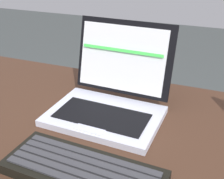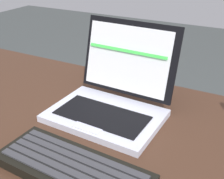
# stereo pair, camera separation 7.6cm
# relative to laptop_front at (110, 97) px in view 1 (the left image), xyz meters

# --- Properties ---
(desk) EXTENTS (1.60, 0.73, 0.71)m
(desk) POSITION_rel_laptop_front_xyz_m (0.01, -0.11, -0.14)
(desk) COLOR #43291C
(desk) RESTS_ON ground
(laptop_front) EXTENTS (0.32, 0.28, 0.25)m
(laptop_front) POSITION_rel_laptop_front_xyz_m (0.00, 0.00, 0.00)
(laptop_front) COLOR silver
(laptop_front) RESTS_ON desk
(external_keyboard) EXTENTS (0.35, 0.15, 0.03)m
(external_keyboard) POSITION_rel_laptop_front_xyz_m (0.04, -0.26, -0.04)
(external_keyboard) COLOR black
(external_keyboard) RESTS_ON desk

